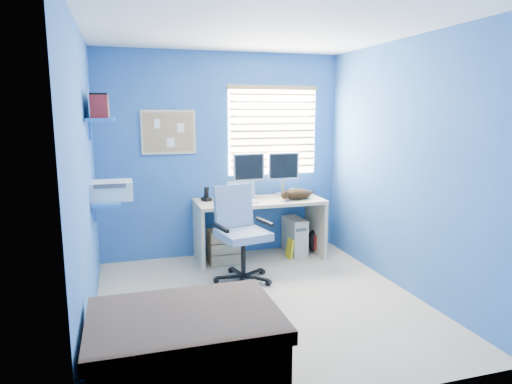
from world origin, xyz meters
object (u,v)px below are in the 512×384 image
object	(u,v)px
desk	(259,229)
cat	(297,194)
laptop	(243,193)
tower_pc	(295,235)
office_chair	(241,246)

from	to	relation	value
desk	cat	bearing A→B (deg)	-13.79
laptop	tower_pc	world-z (taller)	laptop
desk	office_chair	xyz separation A→B (m)	(-0.40, -0.62, 0.01)
cat	tower_pc	bearing A→B (deg)	53.09
cat	office_chair	size ratio (longest dim) A/B	0.36
laptop	tower_pc	xyz separation A→B (m)	(0.73, 0.19, -0.62)
cat	desk	bearing A→B (deg)	145.47
cat	laptop	bearing A→B (deg)	157.26
laptop	cat	xyz separation A→B (m)	(0.67, -0.02, -0.05)
laptop	cat	size ratio (longest dim) A/B	0.92
tower_pc	office_chair	distance (m)	1.17
laptop	cat	distance (m)	0.67
desk	office_chair	size ratio (longest dim) A/B	1.52
desk	laptop	world-z (taller)	laptop
office_chair	cat	bearing A→B (deg)	31.51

